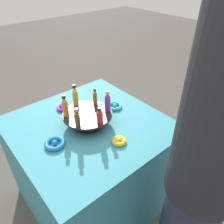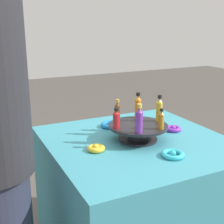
# 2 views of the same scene
# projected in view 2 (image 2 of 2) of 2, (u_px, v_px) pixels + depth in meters

# --- Properties ---
(party_table) EXTENTS (0.85, 0.85, 0.72)m
(party_table) POSITION_uv_depth(u_px,v_px,m) (136.00, 204.00, 1.62)
(party_table) COLOR teal
(party_table) RESTS_ON ground_plane
(display_stand) EXTENTS (0.29, 0.29, 0.08)m
(display_stand) POSITION_uv_depth(u_px,v_px,m) (138.00, 130.00, 1.51)
(display_stand) COLOR black
(display_stand) RESTS_ON party_table
(bottle_red) EXTENTS (0.03, 0.03, 0.10)m
(bottle_red) POSITION_uv_depth(u_px,v_px,m) (116.00, 119.00, 1.44)
(bottle_red) COLOR #B21E23
(bottle_red) RESTS_ON display_stand
(bottle_purple) EXTENTS (0.03, 0.03, 0.13)m
(bottle_purple) POSITION_uv_depth(u_px,v_px,m) (139.00, 120.00, 1.37)
(bottle_purple) COLOR #702D93
(bottle_purple) RESTS_ON display_stand
(bottle_amber) EXTENTS (0.03, 0.03, 0.10)m
(bottle_amber) POSITION_uv_depth(u_px,v_px,m) (161.00, 120.00, 1.43)
(bottle_amber) COLOR #AD6B19
(bottle_amber) RESTS_ON display_stand
(bottle_gold) EXTENTS (0.03, 0.03, 0.14)m
(bottle_gold) POSITION_uv_depth(u_px,v_px,m) (159.00, 109.00, 1.54)
(bottle_gold) COLOR gold
(bottle_gold) RESTS_ON display_stand
(bottle_orange) EXTENTS (0.03, 0.03, 0.13)m
(bottle_orange) POSITION_uv_depth(u_px,v_px,m) (138.00, 106.00, 1.60)
(bottle_orange) COLOR orange
(bottle_orange) RESTS_ON display_stand
(bottle_brown) EXTENTS (0.03, 0.03, 0.11)m
(bottle_brown) POSITION_uv_depth(u_px,v_px,m) (117.00, 111.00, 1.55)
(bottle_brown) COLOR brown
(bottle_brown) RESTS_ON display_stand
(ribbon_bow_teal) EXTENTS (0.10, 0.10, 0.03)m
(ribbon_bow_teal) POSITION_uv_depth(u_px,v_px,m) (173.00, 154.00, 1.33)
(ribbon_bow_teal) COLOR #2DB7CC
(ribbon_bow_teal) RESTS_ON party_table
(ribbon_bow_purple) EXTENTS (0.08, 0.08, 0.03)m
(ribbon_bow_purple) POSITION_uv_depth(u_px,v_px,m) (173.00, 129.00, 1.65)
(ribbon_bow_purple) COLOR purple
(ribbon_bow_purple) RESTS_ON party_table
(ribbon_bow_blue) EXTENTS (0.11, 0.11, 0.03)m
(ribbon_bow_blue) POSITION_uv_depth(u_px,v_px,m) (111.00, 125.00, 1.71)
(ribbon_bow_blue) COLOR blue
(ribbon_bow_blue) RESTS_ON party_table
(ribbon_bow_gold) EXTENTS (0.08, 0.08, 0.03)m
(ribbon_bow_gold) POSITION_uv_depth(u_px,v_px,m) (96.00, 148.00, 1.39)
(ribbon_bow_gold) COLOR gold
(ribbon_bow_gold) RESTS_ON party_table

